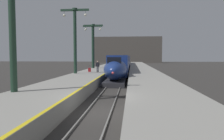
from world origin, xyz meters
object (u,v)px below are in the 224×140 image
object	(u,v)px
highspeed_train_main	(123,63)
rolling_suitcase	(90,70)
station_column_near	(13,9)
passenger_near_edge	(98,66)
station_column_far	(93,42)
station_column_distant	(93,42)
station_column_mid	(75,34)

from	to	relation	value
highspeed_train_main	rolling_suitcase	distance (m)	18.61
station_column_near	passenger_near_edge	size ratio (longest dim) A/B	5.30
highspeed_train_main	station_column_near	distance (m)	37.62
station_column_far	station_column_distant	world-z (taller)	station_column_distant
station_column_mid	passenger_near_edge	xyz separation A→B (m)	(2.75, 2.64, -4.47)
rolling_suitcase	station_column_distant	bearing A→B (deg)	97.17
station_column_near	passenger_near_edge	distance (m)	19.10
passenger_near_edge	rolling_suitcase	world-z (taller)	passenger_near_edge
highspeed_train_main	rolling_suitcase	world-z (taller)	highspeed_train_main
station_column_mid	passenger_near_edge	bearing A→B (deg)	43.84
highspeed_train_main	passenger_near_edge	bearing A→B (deg)	-99.66
highspeed_train_main	passenger_near_edge	size ratio (longest dim) A/B	34.02
station_column_mid	station_column_far	bearing A→B (deg)	90.00
passenger_near_edge	station_column_mid	bearing A→B (deg)	-136.16
station_column_distant	rolling_suitcase	world-z (taller)	station_column_distant
highspeed_train_main	station_column_far	size ratio (longest dim) A/B	6.56
station_column_mid	passenger_near_edge	world-z (taller)	station_column_mid
station_column_distant	passenger_near_edge	world-z (taller)	station_column_distant
station_column_near	rolling_suitcase	size ratio (longest dim) A/B	9.11
station_column_near	rolling_suitcase	distance (m)	19.58
station_column_near	station_column_distant	size ratio (longest dim) A/B	0.99
highspeed_train_main	station_column_distant	size ratio (longest dim) A/B	6.39
station_column_far	station_column_distant	distance (m)	0.66
highspeed_train_main	station_column_mid	world-z (taller)	station_column_mid
station_column_mid	station_column_far	size ratio (longest dim) A/B	1.03
station_column_near	station_column_far	size ratio (longest dim) A/B	1.02
highspeed_train_main	station_column_mid	distance (m)	22.43
highspeed_train_main	station_column_far	bearing A→B (deg)	-128.12
station_column_mid	station_column_far	xyz separation A→B (m)	(0.00, 13.63, -0.15)
station_column_near	station_column_mid	xyz separation A→B (m)	(-0.06, 15.73, -0.04)
station_column_near	station_column_far	world-z (taller)	station_column_near
station_column_near	station_column_mid	distance (m)	15.73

